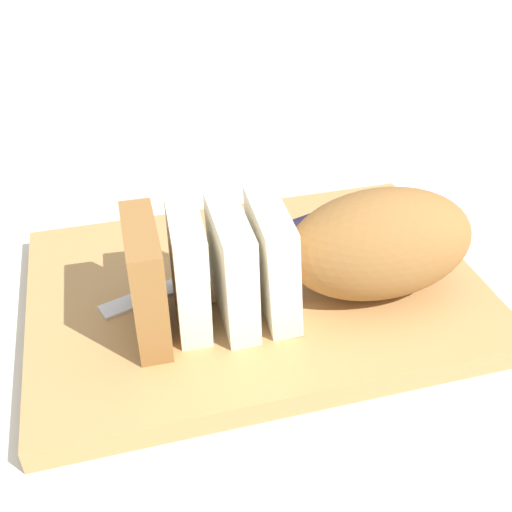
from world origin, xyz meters
name	(u,v)px	position (x,y,z in m)	size (l,w,h in m)	color
ground_plane	(256,300)	(0.00, 0.00, 0.00)	(3.00, 3.00, 0.00)	silver
cutting_board	(256,291)	(0.00, 0.00, 0.01)	(0.41, 0.29, 0.02)	tan
bread_loaf	(318,253)	(-0.05, 0.04, 0.07)	(0.30, 0.10, 0.10)	#996633
bread_knife	(274,242)	(-0.03, -0.05, 0.03)	(0.23, 0.10, 0.03)	silver
crumb_near_knife	(215,299)	(0.04, 0.02, 0.03)	(0.01, 0.01, 0.01)	tan
crumb_near_loaf	(275,293)	(-0.01, 0.02, 0.02)	(0.00, 0.00, 0.00)	tan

